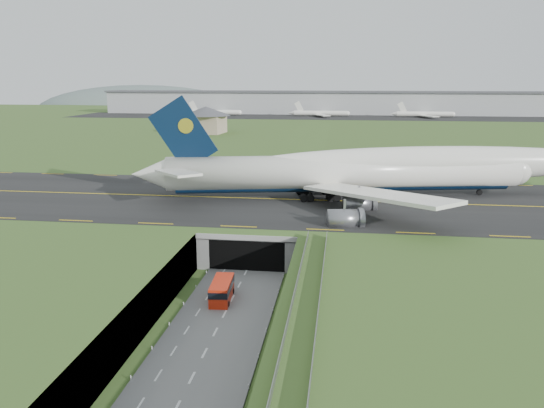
# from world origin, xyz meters

# --- Properties ---
(ground) EXTENTS (900.00, 900.00, 0.00)m
(ground) POSITION_xyz_m (0.00, 0.00, 0.00)
(ground) COLOR #405923
(ground) RESTS_ON ground
(airfield_deck) EXTENTS (800.00, 800.00, 6.00)m
(airfield_deck) POSITION_xyz_m (0.00, 0.00, 3.00)
(airfield_deck) COLOR gray
(airfield_deck) RESTS_ON ground
(trench_road) EXTENTS (12.00, 75.00, 0.20)m
(trench_road) POSITION_xyz_m (0.00, -7.50, 0.10)
(trench_road) COLOR slate
(trench_road) RESTS_ON ground
(taxiway) EXTENTS (800.00, 44.00, 0.18)m
(taxiway) POSITION_xyz_m (0.00, 33.00, 6.09)
(taxiway) COLOR black
(taxiway) RESTS_ON airfield_deck
(tunnel_portal) EXTENTS (17.00, 22.30, 6.00)m
(tunnel_portal) POSITION_xyz_m (0.00, 16.71, 3.33)
(tunnel_portal) COLOR gray
(tunnel_portal) RESTS_ON ground
(guideway) EXTENTS (3.00, 53.00, 7.05)m
(guideway) POSITION_xyz_m (11.00, -19.11, 5.32)
(guideway) COLOR #A8A8A3
(guideway) RESTS_ON ground
(jumbo_jet) EXTENTS (100.11, 62.57, 21.12)m
(jumbo_jet) POSITION_xyz_m (21.97, 37.83, 11.70)
(jumbo_jet) COLOR white
(jumbo_jet) RESTS_ON ground
(shuttle_tram) EXTENTS (3.00, 6.94, 2.79)m
(shuttle_tram) POSITION_xyz_m (-1.34, -3.52, 1.54)
(shuttle_tram) COLOR red
(shuttle_tram) RESTS_ON ground
(service_building) EXTENTS (23.27, 23.27, 11.78)m
(service_building) POSITION_xyz_m (-45.67, 160.49, 12.98)
(service_building) COLOR tan
(service_building) RESTS_ON ground
(cargo_terminal) EXTENTS (320.00, 67.00, 15.60)m
(cargo_terminal) POSITION_xyz_m (-0.02, 299.41, 13.96)
(cargo_terminal) COLOR #B2B2B2
(cargo_terminal) RESTS_ON ground
(distant_hills) EXTENTS (700.00, 91.00, 60.00)m
(distant_hills) POSITION_xyz_m (64.38, 430.00, -4.00)
(distant_hills) COLOR slate
(distant_hills) RESTS_ON ground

